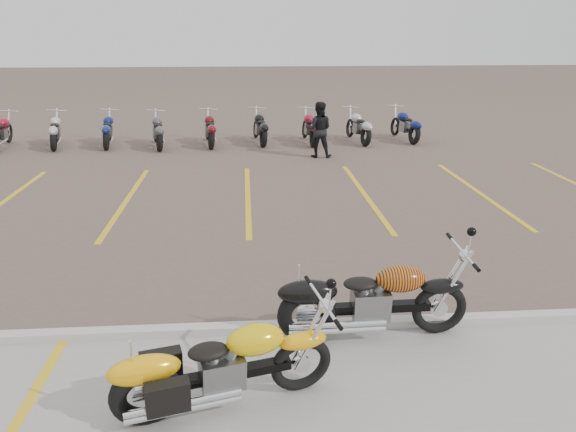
# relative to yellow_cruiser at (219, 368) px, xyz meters

# --- Properties ---
(ground) EXTENTS (100.00, 100.00, 0.00)m
(ground) POSITION_rel_yellow_cruiser_xyz_m (0.33, 3.44, -0.46)
(ground) COLOR brown
(ground) RESTS_ON ground
(curb) EXTENTS (60.00, 0.18, 0.12)m
(curb) POSITION_rel_yellow_cruiser_xyz_m (0.33, 1.44, -0.40)
(curb) COLOR #ADAAA3
(curb) RESTS_ON ground
(parking_stripes) EXTENTS (38.00, 5.50, 0.01)m
(parking_stripes) POSITION_rel_yellow_cruiser_xyz_m (0.33, 7.44, -0.46)
(parking_stripes) COLOR gold
(parking_stripes) RESTS_ON ground
(yellow_cruiser) EXTENTS (2.21, 0.71, 0.93)m
(yellow_cruiser) POSITION_rel_yellow_cruiser_xyz_m (0.00, 0.00, 0.00)
(yellow_cruiser) COLOR black
(yellow_cruiser) RESTS_ON ground
(flame_cruiser) EXTENTS (2.36, 0.35, 0.97)m
(flame_cruiser) POSITION_rel_yellow_cruiser_xyz_m (1.76, 1.22, 0.02)
(flame_cruiser) COLOR black
(flame_cruiser) RESTS_ON ground
(person_b) EXTENTS (0.89, 0.74, 1.63)m
(person_b) POSITION_rel_yellow_cruiser_xyz_m (2.47, 11.51, 0.36)
(person_b) COLOR black
(person_b) RESTS_ON ground
(bg_bike_row) EXTENTS (15.76, 2.07, 1.10)m
(bg_bike_row) POSITION_rel_yellow_cruiser_xyz_m (-1.71, 13.64, 0.09)
(bg_bike_row) COLOR black
(bg_bike_row) RESTS_ON ground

